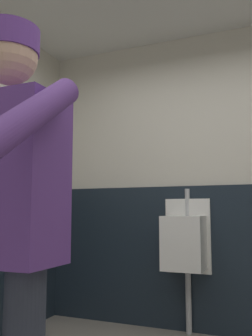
% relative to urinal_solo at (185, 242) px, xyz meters
% --- Properties ---
extents(wall_back, '(4.01, 0.12, 2.69)m').
position_rel_urinal_solo_xyz_m(wall_back, '(0.30, 0.22, 0.57)').
color(wall_back, beige).
rests_on(wall_back, ground_plane).
extents(wainscot_band_back, '(3.41, 0.03, 1.27)m').
position_rel_urinal_solo_xyz_m(wainscot_band_back, '(0.30, 0.14, -0.14)').
color(wainscot_band_back, '#19232D').
rests_on(wainscot_band_back, ground_plane).
extents(urinal_solo, '(0.40, 0.34, 1.24)m').
position_rel_urinal_solo_xyz_m(urinal_solo, '(0.00, 0.00, 0.00)').
color(urinal_solo, white).
rests_on(urinal_solo, ground_plane).
extents(person, '(0.64, 0.60, 1.73)m').
position_rel_urinal_solo_xyz_m(person, '(-0.16, -2.09, 0.24)').
color(person, '#2D3342').
rests_on(person, ground_plane).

